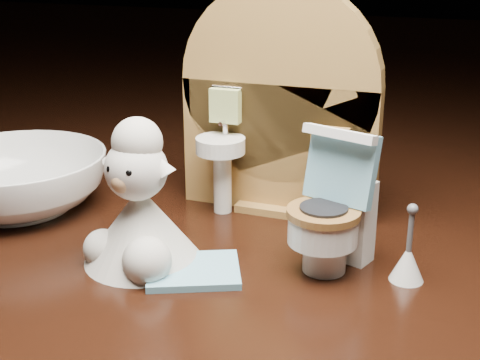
% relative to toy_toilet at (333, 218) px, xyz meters
% --- Properties ---
extents(backdrop_panel, '(0.13, 0.05, 0.15)m').
position_rel_toy_toilet_xyz_m(backdrop_panel, '(-0.05, 0.07, 0.04)').
color(backdrop_panel, olive).
rests_on(backdrop_panel, ground).
extents(toy_toilet, '(0.05, 0.05, 0.08)m').
position_rel_toy_toilet_xyz_m(toy_toilet, '(0.00, 0.00, 0.00)').
color(toy_toilet, white).
rests_on(toy_toilet, ground).
extents(bath_mat, '(0.06, 0.06, 0.00)m').
position_rel_toy_toilet_xyz_m(bath_mat, '(-0.07, -0.04, -0.03)').
color(bath_mat, '#73B4CC').
rests_on(bath_mat, ground).
extents(toilet_brush, '(0.02, 0.02, 0.04)m').
position_rel_toy_toilet_xyz_m(toilet_brush, '(0.04, -0.00, -0.02)').
color(toilet_brush, white).
rests_on(toilet_brush, ground).
extents(plush_lamb, '(0.07, 0.07, 0.09)m').
position_rel_toy_toilet_xyz_m(plush_lamb, '(-0.10, -0.03, 0.00)').
color(plush_lamb, beige).
rests_on(plush_lamb, ground).
extents(ceramic_bowl, '(0.14, 0.14, 0.04)m').
position_rel_toy_toilet_xyz_m(ceramic_bowl, '(-0.22, 0.01, -0.01)').
color(ceramic_bowl, white).
rests_on(ceramic_bowl, ground).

